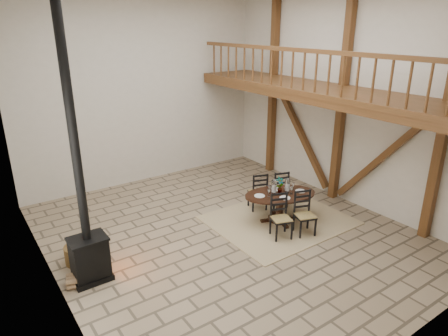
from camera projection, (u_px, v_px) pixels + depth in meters
ground at (228, 233)px, 8.69m from camera, size 8.00×8.00×0.00m
room_shell at (275, 89)px, 8.29m from camera, size 7.02×8.02×5.01m
rug at (279, 220)px, 9.23m from camera, size 3.00×2.50×0.02m
dining_table at (280, 205)px, 9.09m from camera, size 1.89×2.04×1.06m
wood_stove at (85, 223)px, 6.73m from camera, size 0.65×0.50×5.00m
log_basket at (79, 253)px, 7.58m from camera, size 0.53×0.53×0.44m
log_stack at (75, 281)px, 6.92m from camera, size 0.35×0.36×0.19m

